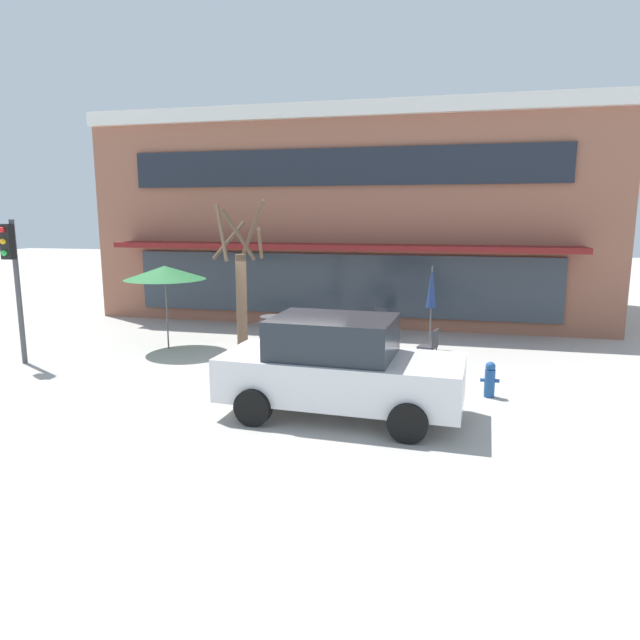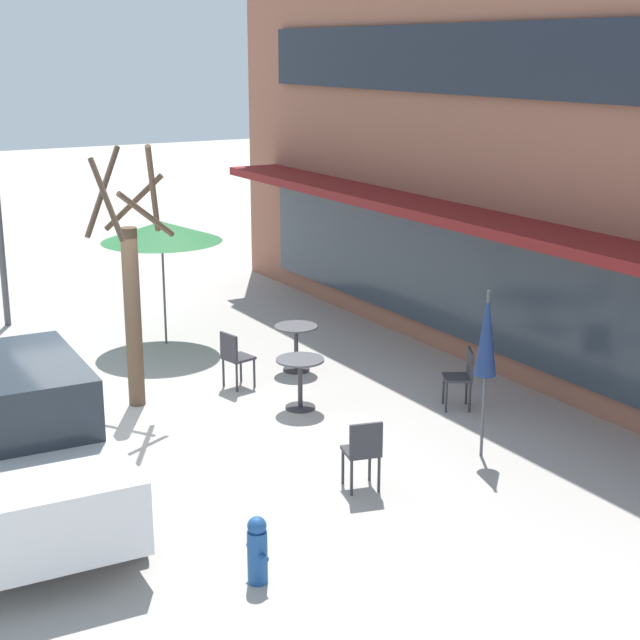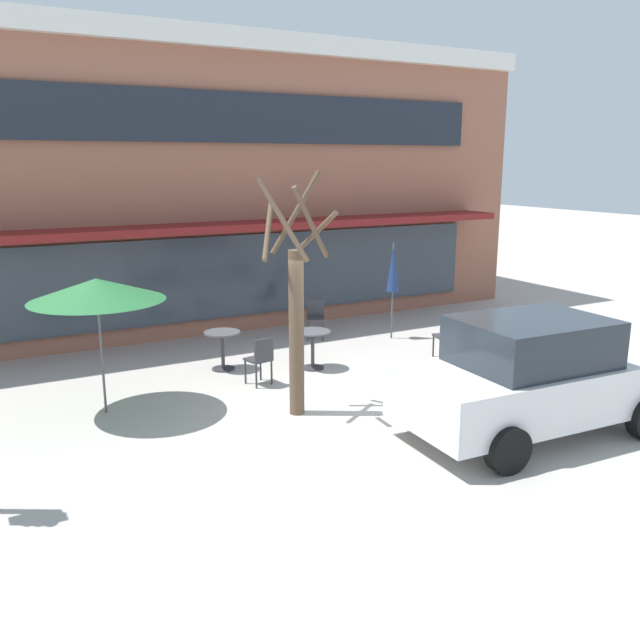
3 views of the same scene
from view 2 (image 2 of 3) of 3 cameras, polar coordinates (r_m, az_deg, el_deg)
name	(u,v)px [view 2 (image 2 of 3)]	position (r m, az deg, el deg)	size (l,w,h in m)	color
ground_plane	(129,434)	(13.71, -11.04, -6.52)	(80.00, 80.00, 0.00)	#ADA8A0
cafe_table_near_wall	(296,340)	(15.87, -1.40, -1.19)	(0.70, 0.70, 0.76)	#333338
cafe_table_streetside	(300,375)	(14.20, -1.16, -3.21)	(0.70, 0.70, 0.76)	#333338
patio_umbrella_green_folded	(487,335)	(12.39, 9.67, -0.86)	(0.28, 0.28, 2.20)	#4C4C51
patio_umbrella_cream_folded	(161,232)	(17.21, -9.21, 5.11)	(2.10, 2.10, 2.20)	#4C4C51
cafe_chair_0	(462,374)	(14.36, 8.29, -3.13)	(0.55, 0.55, 0.89)	#333338
cafe_chair_1	(363,449)	(11.63, 2.52, -7.53)	(0.49, 0.49, 0.89)	#333338
cafe_chair_2	(234,355)	(15.11, -5.00, -2.06)	(0.47, 0.47, 0.89)	#333338
parked_sedan	(13,442)	(11.42, -17.44, -6.79)	(4.28, 2.17, 1.76)	silver
street_tree	(132,293)	(14.30, -10.89, 1.54)	(1.22, 1.24, 3.84)	brown
fire_hydrant	(257,550)	(9.84, -3.67, -13.19)	(0.36, 0.20, 0.71)	#1E4C8C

